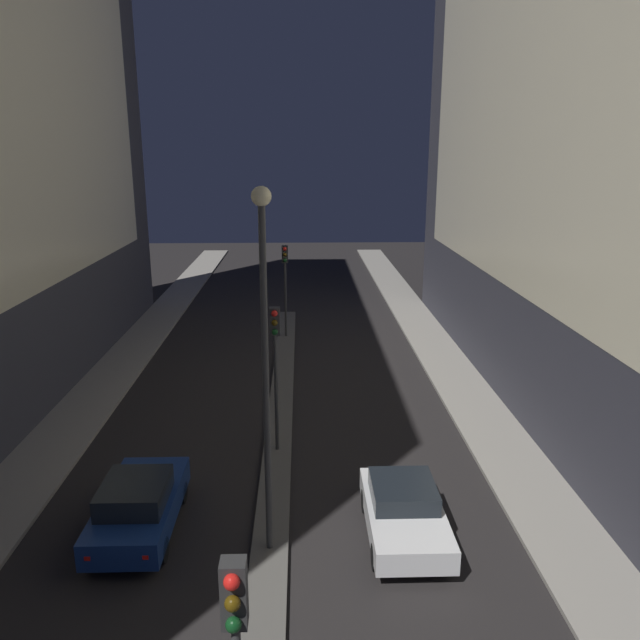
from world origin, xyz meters
The scene contains 6 objects.
median_strip centered at (0.00, 18.13, 0.07)m, with size 0.93×34.25×0.15m.
traffic_light_mid centered at (0.00, 16.96, 3.71)m, with size 0.32×0.42×4.87m.
traffic_light_far centered at (0.00, 30.09, 3.71)m, with size 0.32×0.42×4.87m.
street_lamp centered at (0.00, 11.67, 5.68)m, with size 0.44×0.44×8.89m.
car_left_lane centered at (-3.46, 12.63, 0.80)m, with size 1.90×4.30×1.60m.
car_right_lane centered at (3.46, 12.26, 0.73)m, with size 1.94×4.02×1.41m.
Camera 1 is at (0.85, -1.96, 9.77)m, focal length 35.00 mm.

